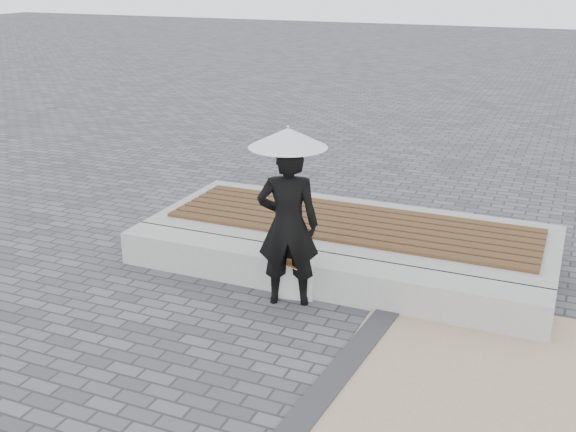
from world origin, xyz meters
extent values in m
plane|color=#505055|center=(0.00, 0.00, 0.00)|extent=(80.00, 80.00, 0.00)
cube|color=#313134|center=(0.75, -0.50, 0.02)|extent=(0.61, 5.20, 0.04)
cube|color=#ACACA7|center=(0.00, 1.60, 0.20)|extent=(5.00, 0.45, 0.40)
cube|color=#9A9994|center=(0.00, 2.80, 0.20)|extent=(5.00, 2.00, 0.40)
imported|color=black|center=(-0.21, 1.23, 0.90)|extent=(0.76, 0.62, 1.79)
cylinder|color=silver|center=(-0.21, 1.23, 1.34)|extent=(0.01, 0.01, 0.81)
cone|color=silver|center=(-0.21, 1.23, 1.84)|extent=(0.81, 0.81, 0.20)
sphere|color=silver|center=(-0.21, 1.23, 1.96)|extent=(0.03, 0.03, 0.03)
cube|color=black|center=(-0.34, 1.44, 0.52)|extent=(0.36, 0.19, 0.24)
cube|color=#BCBDB8|center=(-0.17, 1.37, 0.21)|extent=(0.43, 0.23, 0.43)
cube|color=red|center=(-0.17, 1.32, 0.43)|extent=(0.37, 0.32, 0.01)
camera|label=1|loc=(2.49, -5.04, 3.47)|focal=43.16mm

